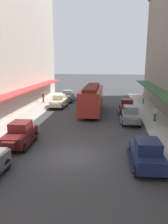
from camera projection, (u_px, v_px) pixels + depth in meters
name	position (u px, v px, depth m)	size (l,w,h in m)	color
ground_plane	(74.00, 156.00, 15.32)	(200.00, 200.00, 0.00)	#38383A
parked_car_1	(59.00, 101.00, 31.27)	(2.21, 4.29, 1.84)	beige
parked_car_2	(130.00, 115.00, 23.29)	(2.15, 4.26, 1.84)	slate
parked_car_3	(127.00, 106.00, 27.64)	(2.14, 4.26, 1.84)	#591919
parked_car_4	(68.00, 96.00, 35.93)	(2.21, 4.28, 1.84)	slate
parked_car_5	(20.00, 134.00, 17.18)	(2.26, 4.30, 1.84)	#591919
parked_car_6	(147.00, 153.00, 13.59)	(2.26, 4.30, 1.84)	#19234C
streetcar	(92.00, 98.00, 28.05)	(2.57, 9.61, 3.46)	#A52D23
fire_hydrant	(18.00, 124.00, 21.02)	(0.24, 0.24, 0.82)	#B21E19
pedestrian_0	(144.00, 98.00, 33.26)	(0.36, 0.28, 1.67)	slate
pedestrian_1	(43.00, 97.00, 34.22)	(0.36, 0.24, 1.64)	#4C4238
pedestrian_2	(155.00, 114.00, 23.53)	(0.36, 0.24, 1.64)	#4C4238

